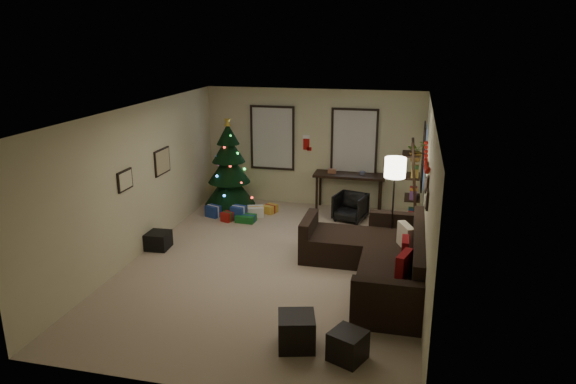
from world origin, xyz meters
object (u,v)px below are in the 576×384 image
object	(u,v)px
sofa	(379,260)
bookshelf	(413,191)
christmas_tree	(229,171)
desk_chair	(350,207)
desk	(349,178)

from	to	relation	value
sofa	bookshelf	world-z (taller)	bookshelf
christmas_tree	bookshelf	world-z (taller)	christmas_tree
christmas_tree	desk_chair	distance (m)	2.86
christmas_tree	sofa	xyz separation A→B (m)	(3.58, -2.82, -0.59)
desk	bookshelf	distance (m)	1.95
sofa	desk_chair	size ratio (longest dim) A/B	5.14
desk	christmas_tree	bearing A→B (deg)	-169.52
sofa	bookshelf	size ratio (longest dim) A/B	1.57
sofa	christmas_tree	bearing A→B (deg)	141.73
desk	desk_chair	distance (m)	0.80
sofa	bookshelf	xyz separation A→B (m)	(0.50, 1.98, 0.64)
desk	bookshelf	bearing A→B (deg)	-43.78
desk_chair	bookshelf	xyz separation A→B (m)	(1.29, -0.69, 0.64)
christmas_tree	sofa	bearing A→B (deg)	-38.27
sofa	desk	size ratio (longest dim) A/B	1.93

